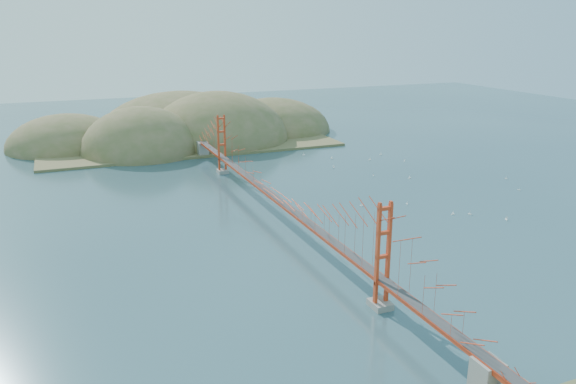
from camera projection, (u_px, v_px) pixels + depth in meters
name	position (u px, v px, depth m)	size (l,w,h in m)	color
ground	(277.00, 219.00, 85.73)	(320.00, 320.00, 0.00)	#2A4954
bridge	(276.00, 175.00, 83.87)	(2.20, 94.40, 12.00)	gray
far_headlands	(190.00, 138.00, 147.22)	(84.00, 58.00, 25.00)	#7F6749
sailboat_12	(304.00, 155.00, 127.45)	(0.62, 0.60, 0.70)	white
sailboat_0	(407.00, 204.00, 92.84)	(0.49, 0.49, 0.55)	white
sailboat_4	(373.00, 175.00, 110.12)	(0.55, 0.55, 0.58)	white
sailboat_2	(453.00, 214.00, 87.84)	(0.55, 0.45, 0.65)	white
sailboat_7	(410.00, 178.00, 108.38)	(0.60, 0.55, 0.67)	white
sailboat_3	(334.00, 167.00, 116.35)	(0.64, 0.64, 0.67)	white
sailboat_5	(506.00, 178.00, 108.12)	(0.45, 0.52, 0.60)	white
sailboat_14	(506.00, 219.00, 85.47)	(0.62, 0.64, 0.72)	white
sailboat_9	(405.00, 161.00, 121.88)	(0.56, 0.56, 0.60)	white
sailboat_11	(519.00, 189.00, 100.70)	(0.55, 0.55, 0.62)	white
sailboat_6	(470.00, 214.00, 87.86)	(0.63, 0.64, 0.72)	white
sailboat_17	(381.00, 154.00, 127.78)	(0.62, 0.52, 0.71)	white
sailboat_15	(332.00, 158.00, 124.28)	(0.63, 0.65, 0.73)	white
sailboat_8	(370.00, 159.00, 122.97)	(0.60, 0.50, 0.69)	white
sailboat_1	(361.00, 205.00, 92.01)	(0.54, 0.54, 0.61)	white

